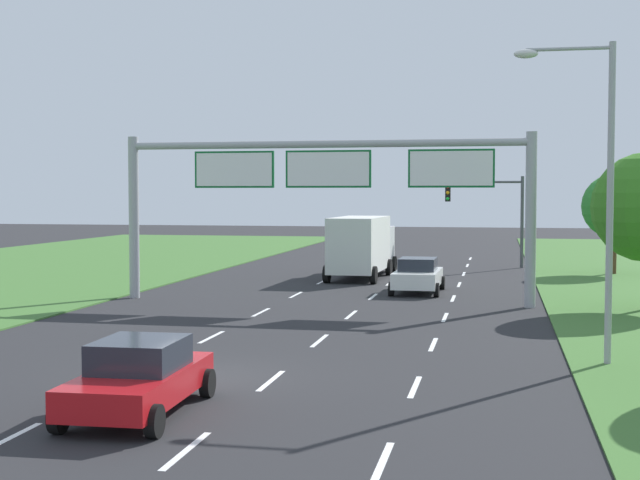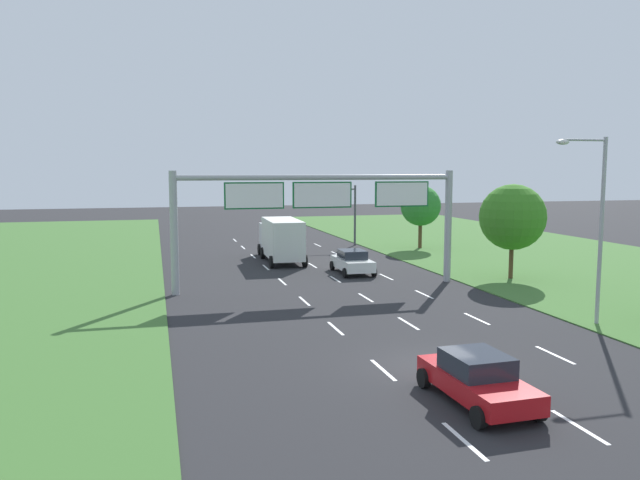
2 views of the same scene
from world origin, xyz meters
TOP-DOWN VIEW (x-y plane):
  - ground_plane at (0.00, 0.00)m, footprint 200.00×200.00m
  - lane_dashes_inner_left at (-1.75, 12.00)m, footprint 0.14×62.40m
  - lane_dashes_inner_right at (1.75, 12.00)m, footprint 0.14×62.40m
  - lane_dashes_slip at (5.25, 12.00)m, footprint 0.14×62.40m
  - car_near_red at (-0.11, -3.68)m, footprint 2.25×4.53m
  - car_lead_silver at (3.54, 19.98)m, footprint 2.28×4.39m
  - box_truck at (-0.08, 26.82)m, footprint 2.89×8.47m
  - sign_gantry at (0.17, 15.52)m, footprint 17.24×0.44m
  - traffic_light_mast at (6.62, 34.83)m, footprint 4.76×0.49m
  - street_lamp at (9.63, 3.61)m, footprint 2.61×0.32m
  - roadside_tree_mid at (12.73, 15.15)m, footprint 4.22×4.22m
  - roadside_tree_far at (13.48, 31.14)m, footprint 3.59×3.59m

SIDE VIEW (x-z plane):
  - ground_plane at x=0.00m, z-range 0.00..0.00m
  - lane_dashes_inner_left at x=-1.75m, z-range 0.00..0.01m
  - lane_dashes_inner_right at x=1.75m, z-range 0.00..0.01m
  - lane_dashes_slip at x=5.25m, z-range 0.00..0.01m
  - car_near_red at x=-0.11m, z-range 0.00..1.54m
  - car_lead_silver at x=3.54m, z-range 0.00..1.59m
  - box_truck at x=-0.08m, z-range 0.13..3.42m
  - roadside_tree_far at x=13.48m, z-range 1.01..6.66m
  - traffic_light_mast at x=6.62m, z-range 1.07..6.67m
  - roadside_tree_mid at x=12.73m, z-range 0.95..7.10m
  - sign_gantry at x=0.17m, z-range 1.48..8.48m
  - street_lamp at x=9.63m, z-range 0.83..9.33m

